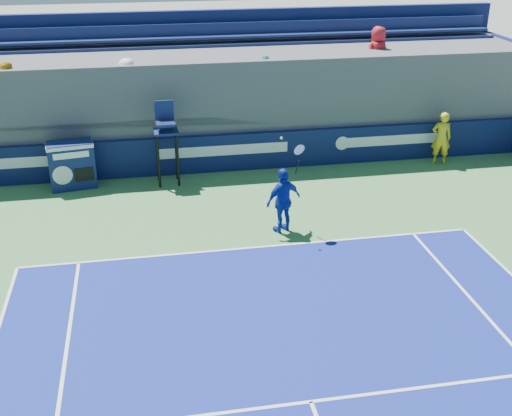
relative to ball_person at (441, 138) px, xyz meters
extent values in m
imported|color=yellow|center=(0.00, 0.00, 0.00)|extent=(0.70, 0.55, 1.71)
cube|color=white|center=(-6.93, -4.63, -0.85)|extent=(10.97, 0.07, 0.00)
cube|color=white|center=(-6.93, -10.11, -0.85)|extent=(8.23, 0.07, 0.00)
cube|color=#0B1442|center=(-6.93, 0.59, -0.27)|extent=(20.40, 0.20, 1.20)
cube|color=white|center=(-12.93, 0.48, -0.15)|extent=(3.20, 0.01, 0.32)
cube|color=white|center=(-6.93, 0.48, -0.15)|extent=(4.00, 0.01, 0.32)
cube|color=white|center=(-1.43, 0.48, -0.15)|extent=(3.60, 0.01, 0.32)
cylinder|color=white|center=(-3.13, 0.48, -0.15)|extent=(0.44, 0.01, 0.44)
cube|color=#0F1A4E|center=(-11.48, 0.08, -0.17)|extent=(1.39, 0.89, 1.40)
cube|color=white|center=(-11.48, 0.08, 0.46)|extent=(1.41, 0.91, 0.10)
cylinder|color=silver|center=(-11.72, -0.32, -0.32)|extent=(0.56, 0.11, 0.56)
cube|color=black|center=(-11.13, -0.23, -0.37)|extent=(0.55, 0.10, 0.40)
cube|color=white|center=(-11.42, -0.27, 0.25)|extent=(0.99, 0.16, 0.18)
cylinder|color=black|center=(-8.97, -0.40, -0.07)|extent=(0.07, 0.07, 1.60)
cylinder|color=black|center=(-8.41, -0.39, -0.07)|extent=(0.07, 0.07, 1.60)
cylinder|color=black|center=(-8.98, 0.16, -0.07)|extent=(0.07, 0.07, 1.60)
cylinder|color=black|center=(-8.42, 0.17, -0.07)|extent=(0.07, 0.07, 1.60)
cube|color=#0F1C4F|center=(-8.70, -0.11, 0.76)|extent=(0.71, 0.71, 0.06)
cube|color=#121B47|center=(-8.70, -0.21, 1.01)|extent=(0.56, 0.46, 0.08)
cube|color=#131F47|center=(-8.70, 0.15, 1.31)|extent=(0.55, 0.07, 0.60)
imported|color=#132B9B|center=(-6.02, -3.86, -0.01)|extent=(1.08, 0.78, 1.70)
cylinder|color=black|center=(-5.67, -3.80, 0.83)|extent=(0.08, 0.16, 0.39)
torus|color=silver|center=(-5.65, -3.87, 1.31)|extent=(0.31, 0.20, 0.29)
cylinder|color=white|center=(-5.65, -3.87, 1.31)|extent=(0.26, 0.16, 0.24)
sphere|color=yellow|center=(-6.13, -4.01, 1.68)|extent=(0.07, 0.07, 0.07)
cube|color=#49494E|center=(-6.93, 2.49, 0.82)|extent=(20.40, 3.60, 3.38)
cube|color=#49494E|center=(-6.93, 1.14, 0.61)|extent=(20.40, 0.90, 0.55)
cube|color=#141F4E|center=(-6.93, 1.04, 1.08)|extent=(20.00, 0.45, 0.08)
cube|color=#141F4E|center=(-6.93, 1.29, 1.28)|extent=(20.00, 0.06, 0.45)
cube|color=#49494E|center=(-6.93, 2.04, 1.16)|extent=(20.40, 0.90, 0.55)
cube|color=#141F4E|center=(-6.93, 1.94, 1.63)|extent=(20.00, 0.45, 0.08)
cube|color=#141F4E|center=(-6.93, 2.19, 1.83)|extent=(20.00, 0.06, 0.45)
cube|color=#49494E|center=(-6.93, 2.94, 1.71)|extent=(20.40, 0.90, 0.55)
cube|color=#141F4E|center=(-6.93, 2.84, 2.18)|extent=(20.00, 0.45, 0.08)
cube|color=#141F4E|center=(-6.93, 3.09, 2.38)|extent=(20.00, 0.06, 0.45)
cube|color=#49494E|center=(-6.93, 3.84, 2.26)|extent=(20.40, 0.90, 0.55)
cube|color=#141F4E|center=(-6.93, 3.74, 2.73)|extent=(20.00, 0.45, 0.08)
cube|color=#141F4E|center=(-6.93, 3.99, 2.93)|extent=(20.00, 0.06, 0.45)
cube|color=#0C1647|center=(-6.93, 4.44, 1.33)|extent=(20.80, 0.30, 4.40)
cube|color=#0C1647|center=(3.42, 2.49, 0.83)|extent=(0.30, 3.90, 3.40)
imported|color=gold|center=(-13.10, 1.09, 1.80)|extent=(1.01, 0.87, 1.80)
imported|color=white|center=(-9.67, 1.09, 1.78)|extent=(1.18, 0.74, 1.76)
imported|color=teal|center=(-5.50, 1.09, 1.75)|extent=(1.00, 0.44, 1.69)
imported|color=#B21922|center=(-1.61, 1.99, 2.34)|extent=(0.99, 0.80, 1.77)
imported|color=black|center=(0.80, 1.09, 1.69)|extent=(0.63, 0.46, 1.58)
camera|label=1|loc=(-9.31, -18.13, 6.53)|focal=45.00mm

